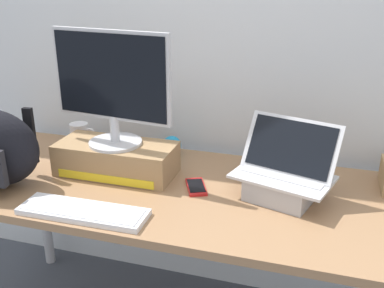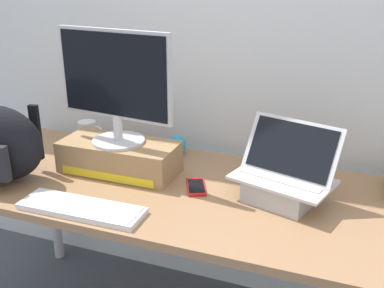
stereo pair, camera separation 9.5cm
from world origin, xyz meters
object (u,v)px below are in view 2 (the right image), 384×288
Objects in this scene: desktop_monitor at (115,85)px; coffee_mug at (88,131)px; external_keyboard at (82,208)px; toner_box_yellow at (120,157)px; plush_toy at (177,145)px; open_laptop at (283,183)px; cell_phone at (196,187)px.

coffee_mug is (-0.31, 0.25, -0.31)m from desktop_monitor.
coffee_mug reaches higher than external_keyboard.
toner_box_yellow is 5.61× the size of plush_toy.
plush_toy is (0.15, 0.25, -0.32)m from desktop_monitor.
desktop_monitor is at bearing -99.30° from toner_box_yellow.
toner_box_yellow reaches higher than coffee_mug.
external_keyboard is (-0.62, -0.32, -0.05)m from open_laptop.
open_laptop is 1.00m from coffee_mug.
cell_phone is (-0.32, -0.03, -0.06)m from open_laptop.
coffee_mug reaches higher than cell_phone.
desktop_monitor is 0.48m from external_keyboard.
coffee_mug is 0.82× the size of cell_phone.
plush_toy is (-0.51, 0.26, -0.02)m from open_laptop.
cell_phone is at bearing -55.57° from plush_toy.
plush_toy is at bearing 78.31° from external_keyboard.
open_laptop is at bearing -15.07° from coffee_mug.
cell_phone is (0.31, 0.30, -0.01)m from external_keyboard.
plush_toy is (0.15, 0.25, -0.02)m from toner_box_yellow.
desktop_monitor is at bearing -39.11° from coffee_mug.
open_laptop is 4.62× the size of plush_toy.
open_laptop is 2.51× the size of cell_phone.
coffee_mug is at bearing -178.75° from open_laptop.
open_laptop reaches higher than cell_phone.
desktop_monitor is 1.27× the size of open_laptop.
desktop_monitor is at bearing -120.21° from plush_toy.
open_laptop is 0.70m from external_keyboard.
desktop_monitor is 3.18× the size of cell_phone.
plush_toy is at bearing 169.37° from open_laptop.
toner_box_yellow is at bearing 87.38° from desktop_monitor.
plush_toy reaches higher than external_keyboard.
toner_box_yellow is 3.72× the size of coffee_mug.
desktop_monitor is at bearing 95.12° from external_keyboard.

